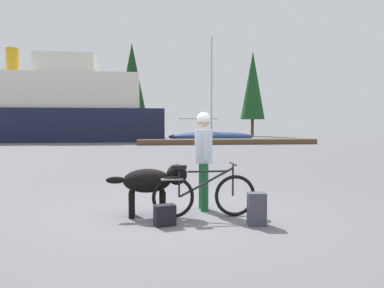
# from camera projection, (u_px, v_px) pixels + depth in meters

# --- Properties ---
(ground_plane) EXTENTS (160.00, 160.00, 0.00)m
(ground_plane) POSITION_uv_depth(u_px,v_px,m) (189.00, 214.00, 6.39)
(ground_plane) COLOR slate
(bicycle) EXTENTS (1.75, 0.44, 0.90)m
(bicycle) POSITION_uv_depth(u_px,v_px,m) (204.00, 195.00, 6.16)
(bicycle) COLOR black
(bicycle) RESTS_ON ground_plane
(person_cyclist) EXTENTS (0.32, 0.53, 1.78)m
(person_cyclist) POSITION_uv_depth(u_px,v_px,m) (204.00, 151.00, 6.66)
(person_cyclist) COLOR #19592D
(person_cyclist) RESTS_ON ground_plane
(dog) EXTENTS (1.37, 0.47, 0.88)m
(dog) POSITION_uv_depth(u_px,v_px,m) (153.00, 181.00, 6.25)
(dog) COLOR black
(dog) RESTS_ON ground_plane
(backpack) EXTENTS (0.31, 0.24, 0.50)m
(backpack) POSITION_uv_depth(u_px,v_px,m) (257.00, 209.00, 5.67)
(backpack) COLOR #3F3F4C
(backpack) RESTS_ON ground_plane
(handbag_pannier) EXTENTS (0.35, 0.25, 0.32)m
(handbag_pannier) POSITION_uv_depth(u_px,v_px,m) (165.00, 215.00, 5.66)
(handbag_pannier) COLOR black
(handbag_pannier) RESTS_ON ground_plane
(dock_pier) EXTENTS (14.23, 2.38, 0.40)m
(dock_pier) POSITION_uv_depth(u_px,v_px,m) (226.00, 141.00, 29.52)
(dock_pier) COLOR brown
(dock_pier) RESTS_ON ground_plane
(ferry_boat) EXTENTS (22.22, 7.35, 8.59)m
(ferry_boat) POSITION_uv_depth(u_px,v_px,m) (45.00, 109.00, 34.52)
(ferry_boat) COLOR #191E38
(ferry_boat) RESTS_ON ground_plane
(sailboat_moored) EXTENTS (7.91, 2.22, 9.54)m
(sailboat_moored) POSITION_uv_depth(u_px,v_px,m) (211.00, 136.00, 33.75)
(sailboat_moored) COLOR navy
(sailboat_moored) RESTS_ON ground_plane
(pine_tree_far_left) EXTENTS (3.90, 3.90, 9.47)m
(pine_tree_far_left) POSITION_uv_depth(u_px,v_px,m) (89.00, 85.00, 45.53)
(pine_tree_far_left) COLOR #4C331E
(pine_tree_far_left) RESTS_ON ground_plane
(pine_tree_center) EXTENTS (3.45, 3.45, 11.94)m
(pine_tree_center) POSITION_uv_depth(u_px,v_px,m) (132.00, 78.00, 47.01)
(pine_tree_center) COLOR #4C331E
(pine_tree_center) RESTS_ON ground_plane
(pine_tree_far_right) EXTENTS (3.18, 3.18, 11.18)m
(pine_tree_far_right) POSITION_uv_depth(u_px,v_px,m) (253.00, 85.00, 48.42)
(pine_tree_far_right) COLOR #4C331E
(pine_tree_far_right) RESTS_ON ground_plane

